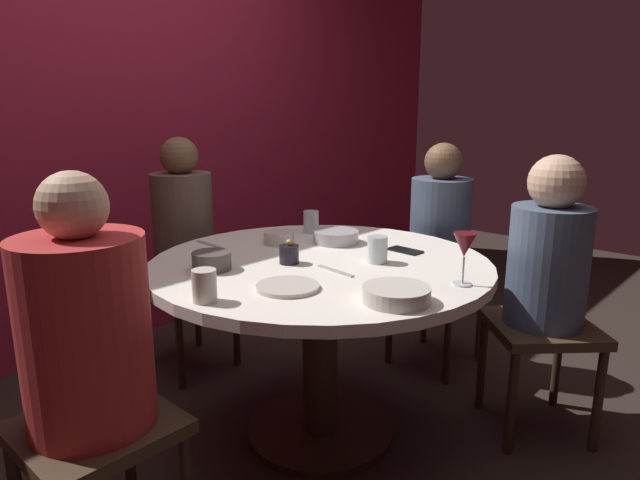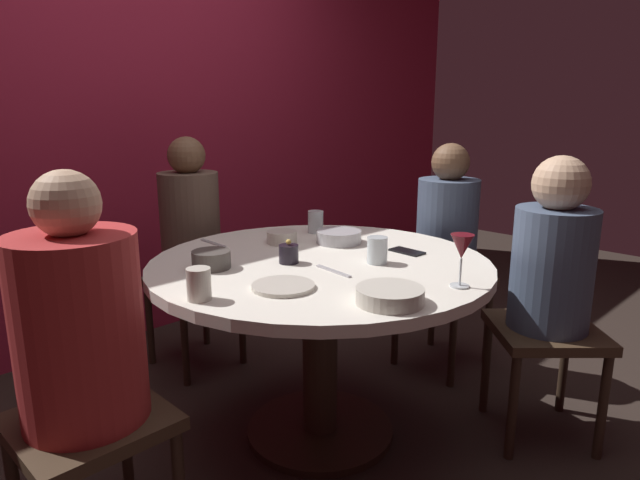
{
  "view_description": "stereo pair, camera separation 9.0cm",
  "coord_description": "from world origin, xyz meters",
  "px_view_note": "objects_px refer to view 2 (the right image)",
  "views": [
    {
      "loc": [
        -1.5,
        -1.37,
        1.31
      ],
      "look_at": [
        0.0,
        0.0,
        0.82
      ],
      "focal_mm": 30.89,
      "sensor_mm": 36.0,
      "label": 1
    },
    {
      "loc": [
        -1.44,
        -1.44,
        1.31
      ],
      "look_at": [
        0.0,
        0.0,
        0.82
      ],
      "focal_mm": 30.89,
      "sensor_mm": 36.0,
      "label": 2
    }
  ],
  "objects_px": {
    "seated_diner_back": "(191,229)",
    "candle_holder": "(289,254)",
    "seated_diner_right": "(447,232)",
    "bowl_sauce_side": "(390,295)",
    "cup_by_left_diner": "(199,284)",
    "wine_glass": "(462,249)",
    "bowl_salad_center": "(282,237)",
    "bowl_serving_large": "(339,237)",
    "cup_near_candle": "(377,250)",
    "bowl_small_white": "(211,260)",
    "cell_phone": "(407,251)",
    "dinner_plate": "(283,286)",
    "seated_diner_left": "(80,334)",
    "dining_table": "(320,299)",
    "seated_diner_front_right": "(552,268)"
  },
  "relations": [
    {
      "from": "seated_diner_back",
      "to": "candle_holder",
      "type": "relative_size",
      "value": 12.84
    },
    {
      "from": "seated_diner_back",
      "to": "seated_diner_right",
      "type": "distance_m",
      "value": 1.28
    },
    {
      "from": "bowl_sauce_side",
      "to": "cup_by_left_diner",
      "type": "xyz_separation_m",
      "value": [
        -0.39,
        0.43,
        0.03
      ]
    },
    {
      "from": "wine_glass",
      "to": "bowl_salad_center",
      "type": "bearing_deg",
      "value": 90.97
    },
    {
      "from": "bowl_serving_large",
      "to": "cup_near_candle",
      "type": "distance_m",
      "value": 0.35
    },
    {
      "from": "bowl_serving_large",
      "to": "bowl_small_white",
      "type": "bearing_deg",
      "value": 173.8
    },
    {
      "from": "seated_diner_back",
      "to": "cell_phone",
      "type": "distance_m",
      "value": 1.13
    },
    {
      "from": "cup_by_left_diner",
      "to": "cell_phone",
      "type": "bearing_deg",
      "value": -7.02
    },
    {
      "from": "dinner_plate",
      "to": "seated_diner_left",
      "type": "bearing_deg",
      "value": 165.58
    },
    {
      "from": "dining_table",
      "to": "seated_diner_left",
      "type": "relative_size",
      "value": 1.12
    },
    {
      "from": "bowl_salad_center",
      "to": "dining_table",
      "type": "bearing_deg",
      "value": -104.33
    },
    {
      "from": "cell_phone",
      "to": "cup_by_left_diner",
      "type": "height_order",
      "value": "cup_by_left_diner"
    },
    {
      "from": "seated_diner_left",
      "to": "cup_near_candle",
      "type": "height_order",
      "value": "seated_diner_left"
    },
    {
      "from": "bowl_serving_large",
      "to": "bowl_sauce_side",
      "type": "height_order",
      "value": "bowl_serving_large"
    },
    {
      "from": "cell_phone",
      "to": "bowl_salad_center",
      "type": "bearing_deg",
      "value": 120.33
    },
    {
      "from": "bowl_small_white",
      "to": "cup_by_left_diner",
      "type": "bearing_deg",
      "value": -130.29
    },
    {
      "from": "wine_glass",
      "to": "cup_near_candle",
      "type": "distance_m",
      "value": 0.38
    },
    {
      "from": "seated_diner_left",
      "to": "cup_near_candle",
      "type": "bearing_deg",
      "value": -9.79
    },
    {
      "from": "cup_by_left_diner",
      "to": "dining_table",
      "type": "bearing_deg",
      "value": 5.45
    },
    {
      "from": "wine_glass",
      "to": "cup_near_candle",
      "type": "xyz_separation_m",
      "value": [
        0.03,
        0.37,
        -0.08
      ]
    },
    {
      "from": "seated_diner_left",
      "to": "seated_diner_right",
      "type": "xyz_separation_m",
      "value": [
        1.81,
        -0.0,
        -0.01
      ]
    },
    {
      "from": "candle_holder",
      "to": "bowl_small_white",
      "type": "relative_size",
      "value": 0.65
    },
    {
      "from": "seated_diner_left",
      "to": "cell_phone",
      "type": "xyz_separation_m",
      "value": [
        1.25,
        -0.17,
        0.03
      ]
    },
    {
      "from": "seated_diner_back",
      "to": "candle_holder",
      "type": "height_order",
      "value": "seated_diner_back"
    },
    {
      "from": "cup_near_candle",
      "to": "cup_by_left_diner",
      "type": "height_order",
      "value": "same"
    },
    {
      "from": "seated_diner_back",
      "to": "bowl_sauce_side",
      "type": "xyz_separation_m",
      "value": [
        -0.19,
        -1.4,
        0.04
      ]
    },
    {
      "from": "candle_holder",
      "to": "bowl_serving_large",
      "type": "bearing_deg",
      "value": 12.67
    },
    {
      "from": "dinner_plate",
      "to": "bowl_sauce_side",
      "type": "bearing_deg",
      "value": -68.11
    },
    {
      "from": "cup_near_candle",
      "to": "seated_diner_back",
      "type": "bearing_deg",
      "value": 96.46
    },
    {
      "from": "candle_holder",
      "to": "cell_phone",
      "type": "xyz_separation_m",
      "value": [
        0.44,
        -0.22,
        -0.03
      ]
    },
    {
      "from": "bowl_sauce_side",
      "to": "seated_diner_back",
      "type": "bearing_deg",
      "value": 82.24
    },
    {
      "from": "dining_table",
      "to": "seated_diner_right",
      "type": "relative_size",
      "value": 1.14
    },
    {
      "from": "bowl_serving_large",
      "to": "bowl_salad_center",
      "type": "bearing_deg",
      "value": 135.54
    },
    {
      "from": "dining_table",
      "to": "seated_diner_front_right",
      "type": "xyz_separation_m",
      "value": [
        0.63,
        -0.63,
        0.13
      ]
    },
    {
      "from": "bowl_serving_large",
      "to": "bowl_small_white",
      "type": "distance_m",
      "value": 0.61
    },
    {
      "from": "seated_diner_front_right",
      "to": "cup_near_candle",
      "type": "relative_size",
      "value": 11.35
    },
    {
      "from": "seated_diner_left",
      "to": "seated_diner_front_right",
      "type": "distance_m",
      "value": 1.68
    },
    {
      "from": "bowl_sauce_side",
      "to": "wine_glass",
      "type": "bearing_deg",
      "value": -13.11
    },
    {
      "from": "seated_diner_back",
      "to": "seated_diner_front_right",
      "type": "xyz_separation_m",
      "value": [
        0.63,
        -1.55,
        -0.01
      ]
    },
    {
      "from": "seated_diner_front_right",
      "to": "cup_near_candle",
      "type": "height_order",
      "value": "seated_diner_front_right"
    },
    {
      "from": "seated_diner_left",
      "to": "bowl_small_white",
      "type": "height_order",
      "value": "seated_diner_left"
    },
    {
      "from": "seated_diner_right",
      "to": "candle_holder",
      "type": "relative_size",
      "value": 12.51
    },
    {
      "from": "seated_diner_back",
      "to": "cup_by_left_diner",
      "type": "xyz_separation_m",
      "value": [
        -0.58,
        -0.97,
        0.07
      ]
    },
    {
      "from": "bowl_small_white",
      "to": "cup_by_left_diner",
      "type": "height_order",
      "value": "cup_by_left_diner"
    },
    {
      "from": "candle_holder",
      "to": "cup_near_candle",
      "type": "distance_m",
      "value": 0.33
    },
    {
      "from": "dinner_plate",
      "to": "seated_diner_right",
      "type": "bearing_deg",
      "value": 7.17
    },
    {
      "from": "bowl_sauce_side",
      "to": "cup_by_left_diner",
      "type": "height_order",
      "value": "cup_by_left_diner"
    },
    {
      "from": "wine_glass",
      "to": "cell_phone",
      "type": "distance_m",
      "value": 0.47
    },
    {
      "from": "bowl_sauce_side",
      "to": "cup_near_candle",
      "type": "height_order",
      "value": "cup_near_candle"
    },
    {
      "from": "seated_diner_right",
      "to": "wine_glass",
      "type": "bearing_deg",
      "value": 34.54
    }
  ]
}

